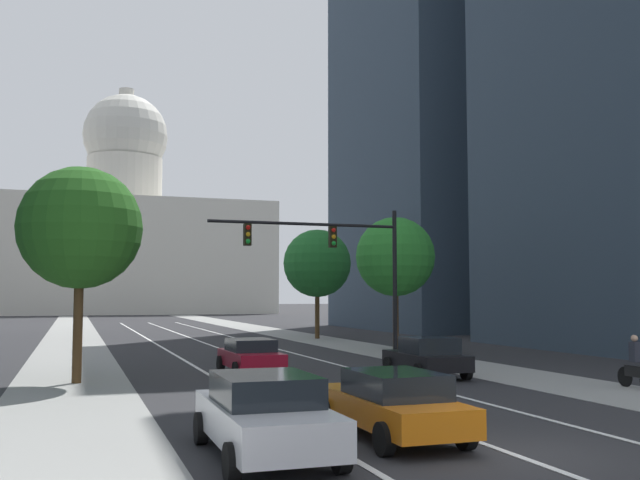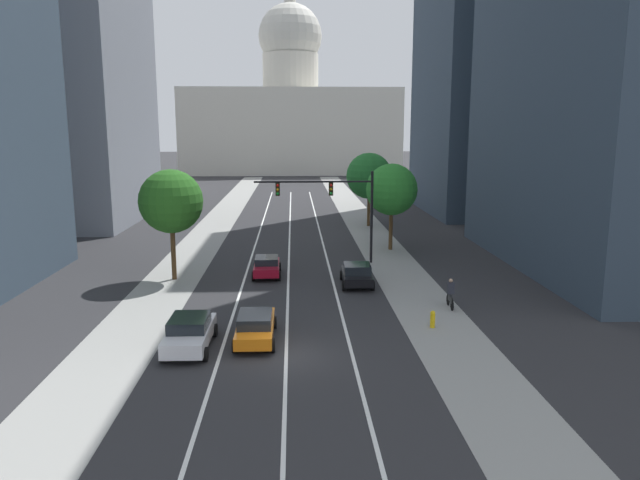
{
  "view_description": "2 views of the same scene",
  "coord_description": "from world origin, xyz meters",
  "px_view_note": "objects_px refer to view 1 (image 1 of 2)",
  "views": [
    {
      "loc": [
        -7.88,
        -12.04,
        2.98
      ],
      "look_at": [
        1.2,
        14.62,
        5.15
      ],
      "focal_mm": 40.58,
      "sensor_mm": 36.0,
      "label": 1
    },
    {
      "loc": [
        0.38,
        -25.43,
        10.08
      ],
      "look_at": [
        2.12,
        13.02,
        2.85
      ],
      "focal_mm": 33.45,
      "sensor_mm": 36.0,
      "label": 2
    }
  ],
  "objects_px": {
    "traffic_signal_mast": "(339,254)",
    "cyclist": "(636,362)",
    "capitol_building": "(123,242)",
    "car_orange": "(391,403)",
    "car_black": "(427,356)",
    "street_tree_mid_right": "(317,263)",
    "car_crimson": "(251,356)",
    "street_tree_far_right": "(395,257)",
    "car_white": "(265,414)",
    "street_tree_near_left": "(80,228)"
  },
  "relations": [
    {
      "from": "capitol_building",
      "to": "car_crimson",
      "type": "distance_m",
      "value": 101.89
    },
    {
      "from": "cyclist",
      "to": "street_tree_mid_right",
      "type": "bearing_deg",
      "value": 4.22
    },
    {
      "from": "car_white",
      "to": "street_tree_near_left",
      "type": "distance_m",
      "value": 14.19
    },
    {
      "from": "cyclist",
      "to": "car_white",
      "type": "bearing_deg",
      "value": 114.76
    },
    {
      "from": "street_tree_near_left",
      "to": "car_black",
      "type": "bearing_deg",
      "value": -9.95
    },
    {
      "from": "capitol_building",
      "to": "car_orange",
      "type": "height_order",
      "value": "capitol_building"
    },
    {
      "from": "street_tree_near_left",
      "to": "street_tree_far_right",
      "type": "bearing_deg",
      "value": 30.02
    },
    {
      "from": "car_black",
      "to": "traffic_signal_mast",
      "type": "xyz_separation_m",
      "value": [
        -1.0,
        6.63,
        4.13
      ]
    },
    {
      "from": "street_tree_mid_right",
      "to": "street_tree_far_right",
      "type": "bearing_deg",
      "value": -88.55
    },
    {
      "from": "capitol_building",
      "to": "cyclist",
      "type": "relative_size",
      "value": 28.01
    },
    {
      "from": "car_orange",
      "to": "street_tree_near_left",
      "type": "xyz_separation_m",
      "value": [
        -6.23,
        12.13,
        4.57
      ]
    },
    {
      "from": "car_black",
      "to": "street_tree_mid_right",
      "type": "xyz_separation_m",
      "value": [
        3.77,
        23.86,
        4.49
      ]
    },
    {
      "from": "car_crimson",
      "to": "traffic_signal_mast",
      "type": "relative_size",
      "value": 0.46
    },
    {
      "from": "car_crimson",
      "to": "street_tree_far_right",
      "type": "bearing_deg",
      "value": -49.82
    },
    {
      "from": "street_tree_near_left",
      "to": "street_tree_mid_right",
      "type": "bearing_deg",
      "value": 53.7
    },
    {
      "from": "capitol_building",
      "to": "street_tree_far_right",
      "type": "xyz_separation_m",
      "value": [
        8.55,
        -92.49,
        -7.17
      ]
    },
    {
      "from": "capitol_building",
      "to": "car_white",
      "type": "distance_m",
      "value": 115.6
    },
    {
      "from": "car_orange",
      "to": "street_tree_far_right",
      "type": "bearing_deg",
      "value": -25.11
    },
    {
      "from": "car_orange",
      "to": "cyclist",
      "type": "relative_size",
      "value": 2.77
    },
    {
      "from": "traffic_signal_mast",
      "to": "cyclist",
      "type": "relative_size",
      "value": 5.17
    },
    {
      "from": "car_orange",
      "to": "cyclist",
      "type": "distance_m",
      "value": 11.75
    },
    {
      "from": "car_orange",
      "to": "street_tree_mid_right",
      "type": "bearing_deg",
      "value": -16.15
    },
    {
      "from": "car_crimson",
      "to": "street_tree_mid_right",
      "type": "distance_m",
      "value": 23.63
    },
    {
      "from": "car_orange",
      "to": "car_white",
      "type": "distance_m",
      "value": 3.12
    },
    {
      "from": "car_orange",
      "to": "car_crimson",
      "type": "height_order",
      "value": "car_orange"
    },
    {
      "from": "car_white",
      "to": "street_tree_far_right",
      "type": "relative_size",
      "value": 0.64
    },
    {
      "from": "car_orange",
      "to": "street_tree_mid_right",
      "type": "height_order",
      "value": "street_tree_mid_right"
    },
    {
      "from": "car_black",
      "to": "car_crimson",
      "type": "bearing_deg",
      "value": 66.25
    },
    {
      "from": "street_tree_mid_right",
      "to": "street_tree_near_left",
      "type": "relative_size",
      "value": 1.02
    },
    {
      "from": "car_crimson",
      "to": "car_black",
      "type": "xyz_separation_m",
      "value": [
        5.96,
        -2.8,
        0.03
      ]
    },
    {
      "from": "traffic_signal_mast",
      "to": "car_white",
      "type": "bearing_deg",
      "value": -114.37
    },
    {
      "from": "capitol_building",
      "to": "car_orange",
      "type": "relative_size",
      "value": 10.1
    },
    {
      "from": "car_crimson",
      "to": "car_black",
      "type": "relative_size",
      "value": 1.0
    },
    {
      "from": "traffic_signal_mast",
      "to": "capitol_building",
      "type": "bearing_deg",
      "value": 92.04
    },
    {
      "from": "car_orange",
      "to": "car_black",
      "type": "height_order",
      "value": "car_black"
    },
    {
      "from": "capitol_building",
      "to": "street_tree_mid_right",
      "type": "bearing_deg",
      "value": -84.13
    },
    {
      "from": "capitol_building",
      "to": "cyclist",
      "type": "height_order",
      "value": "capitol_building"
    },
    {
      "from": "car_crimson",
      "to": "cyclist",
      "type": "distance_m",
      "value": 13.41
    },
    {
      "from": "street_tree_mid_right",
      "to": "traffic_signal_mast",
      "type": "bearing_deg",
      "value": -105.46
    },
    {
      "from": "traffic_signal_mast",
      "to": "cyclist",
      "type": "xyz_separation_m",
      "value": [
        5.78,
        -11.85,
        -4.03
      ]
    },
    {
      "from": "car_orange",
      "to": "traffic_signal_mast",
      "type": "bearing_deg",
      "value": -16.74
    },
    {
      "from": "car_white",
      "to": "street_tree_far_right",
      "type": "bearing_deg",
      "value": -29.63
    },
    {
      "from": "car_black",
      "to": "street_tree_mid_right",
      "type": "distance_m",
      "value": 24.57
    },
    {
      "from": "car_white",
      "to": "street_tree_mid_right",
      "type": "height_order",
      "value": "street_tree_mid_right"
    },
    {
      "from": "traffic_signal_mast",
      "to": "street_tree_far_right",
      "type": "bearing_deg",
      "value": 44.05
    },
    {
      "from": "car_black",
      "to": "cyclist",
      "type": "distance_m",
      "value": 7.08
    },
    {
      "from": "car_white",
      "to": "traffic_signal_mast",
      "type": "bearing_deg",
      "value": -23.89
    },
    {
      "from": "car_white",
      "to": "car_black",
      "type": "bearing_deg",
      "value": -38.84
    },
    {
      "from": "car_orange",
      "to": "capitol_building",
      "type": "bearing_deg",
      "value": -0.86
    },
    {
      "from": "car_black",
      "to": "street_tree_mid_right",
      "type": "relative_size",
      "value": 0.53
    }
  ]
}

